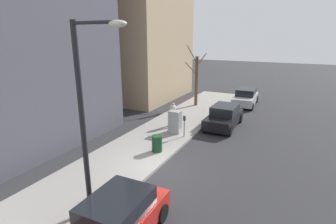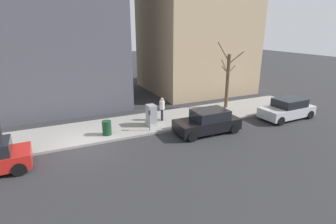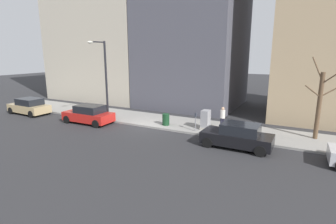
% 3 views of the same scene
% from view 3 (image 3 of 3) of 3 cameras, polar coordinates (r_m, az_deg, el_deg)
% --- Properties ---
extents(ground_plane, '(120.00, 120.00, 0.00)m').
position_cam_3_polar(ground_plane, '(20.58, -4.92, -3.38)').
color(ground_plane, '#2B2B2D').
extents(sidewalk, '(4.00, 36.00, 0.15)m').
position_cam_3_polar(sidewalk, '(22.21, -2.14, -1.94)').
color(sidewalk, gray).
rests_on(sidewalk, ground).
extents(parked_car_black, '(1.96, 4.22, 1.52)m').
position_cam_3_polar(parked_car_black, '(16.58, 14.91, -5.10)').
color(parked_car_black, black).
rests_on(parked_car_black, ground).
extents(parked_car_red, '(2.00, 4.24, 1.52)m').
position_cam_3_polar(parked_car_red, '(22.57, -16.87, -0.52)').
color(parked_car_red, red).
rests_on(parked_car_red, ground).
extents(parked_car_tan, '(2.02, 4.25, 1.52)m').
position_cam_3_polar(parked_car_tan, '(28.14, -27.96, 1.07)').
color(parked_car_tan, tan).
rests_on(parked_car_tan, ground).
extents(parking_meter, '(0.14, 0.10, 1.35)m').
position_cam_3_polar(parking_meter, '(18.94, 6.00, -1.75)').
color(parking_meter, slate).
rests_on(parking_meter, sidewalk).
extents(utility_box, '(0.83, 0.61, 1.43)m').
position_cam_3_polar(utility_box, '(19.58, 8.18, -1.72)').
color(utility_box, '#A8A399').
rests_on(utility_box, sidewalk).
extents(streetlamp, '(1.97, 0.32, 6.50)m').
position_cam_3_polar(streetlamp, '(22.62, -13.81, 8.11)').
color(streetlamp, black).
rests_on(streetlamp, sidewalk).
extents(bare_tree, '(1.74, 1.96, 5.31)m').
position_cam_3_polar(bare_tree, '(19.50, 30.08, 1.62)').
color(bare_tree, brown).
rests_on(bare_tree, sidewalk).
extents(trash_bin, '(0.56, 0.56, 0.90)m').
position_cam_3_polar(trash_bin, '(20.52, -0.47, -1.64)').
color(trash_bin, '#14381E').
rests_on(trash_bin, sidewalk).
extents(pedestrian_near_meter, '(0.38, 0.36, 1.66)m').
position_cam_3_polar(pedestrian_near_meter, '(19.82, 11.78, -0.98)').
color(pedestrian_near_meter, '#1E1E2D').
rests_on(pedestrian_near_meter, sidewalk).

